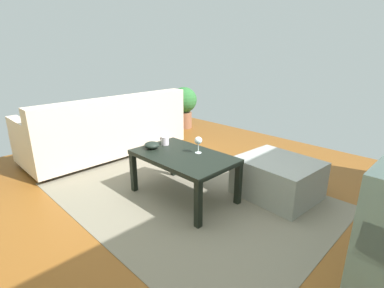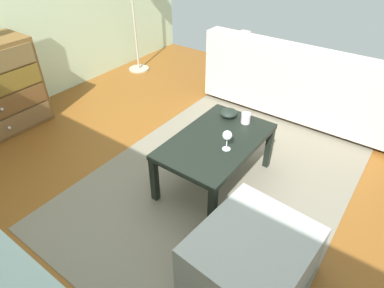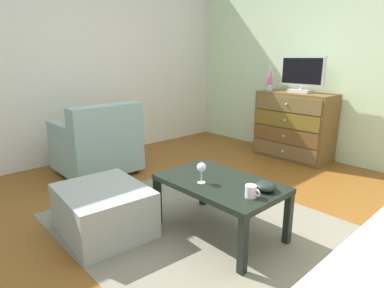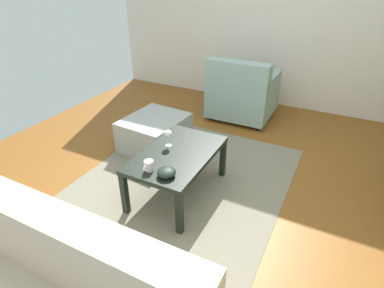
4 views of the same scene
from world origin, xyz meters
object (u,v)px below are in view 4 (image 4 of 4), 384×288
Objects in this scene: wine_glass at (168,134)px; ottoman at (155,133)px; coffee_table at (177,158)px; mug at (149,166)px; armchair at (242,93)px; bowl_decorative at (166,172)px.

ottoman is at bearing -136.55° from wine_glass.
mug is at bearing -10.98° from coffee_table.
mug reaches higher than ottoman.
ottoman is (-0.55, -0.52, -0.37)m from wine_glass.
bowl_decorative is at bearing 3.63° from armchair.
bowl_decorative is (0.00, 0.16, -0.01)m from mug.
wine_glass reaches higher than bowl_decorative.
armchair is 1.40m from ottoman.
armchair reaches higher than ottoman.
ottoman is at bearing -142.08° from bowl_decorative.
armchair is at bearing 154.24° from ottoman.
ottoman is (-0.96, -0.75, -0.28)m from bowl_decorative.
ottoman is (-0.62, -0.65, -0.20)m from coffee_table.
coffee_table is 0.36m from mug.
bowl_decorative is (0.34, 0.10, 0.09)m from coffee_table.
coffee_table is at bearing 1.31° from armchair.
ottoman is at bearing -25.76° from armchair.
mug is 0.16m from bowl_decorative.
wine_glass is 0.42m from mug.
wine_glass is at bearing 43.45° from ottoman.
wine_glass is 1.38× the size of mug.
wine_glass is at bearing -171.31° from mug.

